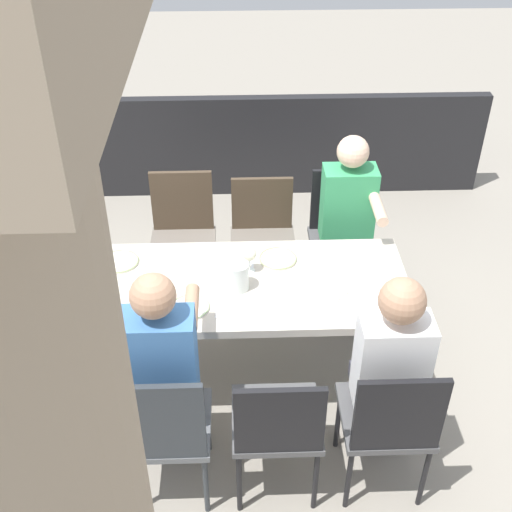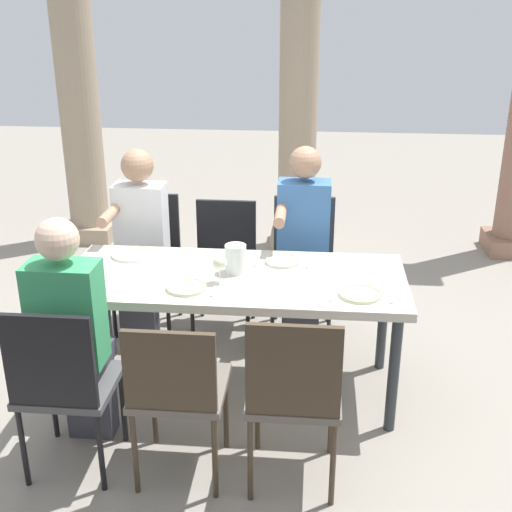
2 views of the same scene
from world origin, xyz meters
TOP-DOWN VIEW (x-y plane):
  - ground_plane at (0.00, 0.00)m, footprint 16.00×16.00m
  - dining_table at (0.00, 0.00)m, footprint 1.93×0.81m
  - chair_west_north at (-0.72, 0.83)m, footprint 0.44×0.44m
  - chair_west_south at (-0.72, -0.83)m, footprint 0.44×0.44m
  - chair_mid_north at (-0.18, 0.82)m, footprint 0.44×0.44m
  - chair_mid_south at (-0.18, -0.82)m, footprint 0.44×0.44m
  - chair_east_north at (0.37, 0.83)m, footprint 0.44×0.44m
  - chair_east_south at (0.37, -0.83)m, footprint 0.44×0.44m
  - diner_woman_green at (0.37, 0.64)m, footprint 0.34×0.49m
  - diner_man_white at (-0.72, -0.63)m, footprint 0.35×0.49m
  - diner_guest_third at (-0.72, 0.65)m, footprint 0.35×0.50m
  - patio_railing at (0.00, -2.28)m, footprint 4.33×0.10m
  - plate_0 at (-0.66, 0.24)m, footprint 0.26×0.26m
  - fork_0 at (-0.81, 0.24)m, footprint 0.03×0.17m
  - spoon_0 at (-0.51, 0.24)m, footprint 0.03×0.17m
  - plate_1 at (-0.24, -0.21)m, footprint 0.22×0.22m
  - wine_glass_1 at (-0.07, -0.11)m, footprint 0.08×0.08m
  - fork_1 at (-0.39, -0.21)m, footprint 0.03×0.17m
  - spoon_1 at (-0.09, -0.21)m, footprint 0.02×0.17m
  - plate_2 at (0.26, 0.21)m, footprint 0.21×0.21m
  - fork_2 at (0.11, 0.21)m, footprint 0.03×0.17m
  - spoon_2 at (0.41, 0.21)m, footprint 0.03×0.17m
  - plate_3 at (0.69, -0.21)m, footprint 0.22×0.22m
  - fork_3 at (0.54, -0.21)m, footprint 0.03×0.17m
  - spoon_3 at (0.84, -0.21)m, footprint 0.03×0.17m
  - water_pitcher at (-0.00, 0.05)m, footprint 0.12×0.12m

SIDE VIEW (x-z plane):
  - ground_plane at x=0.00m, z-range 0.00..0.00m
  - patio_railing at x=0.00m, z-range 0.00..0.90m
  - chair_mid_south at x=-0.18m, z-range 0.08..0.97m
  - chair_mid_north at x=-0.18m, z-range 0.08..0.97m
  - chair_east_north at x=0.37m, z-range 0.06..1.00m
  - chair_west_south at x=-0.72m, z-range 0.07..1.00m
  - chair_west_north at x=-0.72m, z-range 0.07..1.00m
  - chair_east_south at x=0.37m, z-range 0.08..1.02m
  - dining_table at x=0.00m, z-range 0.31..1.05m
  - diner_man_white at x=-0.72m, z-range 0.04..1.34m
  - diner_guest_third at x=-0.72m, z-range 0.05..1.35m
  - diner_woman_green at x=0.37m, z-range 0.05..1.39m
  - fork_0 at x=-0.81m, z-range 0.75..0.75m
  - spoon_0 at x=-0.51m, z-range 0.75..0.75m
  - fork_1 at x=-0.39m, z-range 0.75..0.75m
  - spoon_1 at x=-0.09m, z-range 0.75..0.75m
  - fork_2 at x=0.11m, z-range 0.75..0.75m
  - spoon_2 at x=0.41m, z-range 0.75..0.75m
  - fork_3 at x=0.54m, z-range 0.75..0.75m
  - spoon_3 at x=0.84m, z-range 0.75..0.75m
  - plate_0 at x=-0.66m, z-range 0.75..0.76m
  - plate_3 at x=0.69m, z-range 0.75..0.76m
  - plate_1 at x=-0.24m, z-range 0.75..0.76m
  - plate_2 at x=0.26m, z-range 0.75..0.76m
  - water_pitcher at x=0.00m, z-range 0.74..0.90m
  - wine_glass_1 at x=-0.07m, z-range 0.78..0.94m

